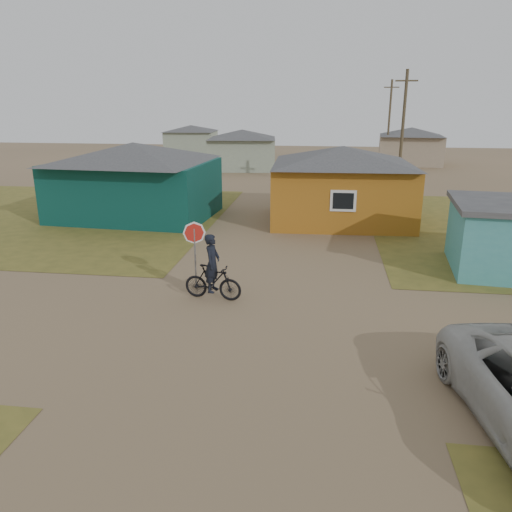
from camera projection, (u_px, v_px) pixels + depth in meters
The scene contains 11 objects.
ground at pixel (260, 335), 13.56m from camera, with size 120.00×120.00×0.00m, color #83694B.
grass_nw at pixel (40, 215), 27.66m from camera, with size 20.00×18.00×0.00m, color olive.
house_teal at pixel (135, 179), 26.81m from camera, with size 8.93×7.08×4.00m.
house_yellow at pixel (342, 183), 25.89m from camera, with size 7.72×6.76×3.90m.
house_pale_west at pixel (242, 149), 45.95m from camera, with size 7.04×6.15×3.60m.
house_beige_east at pixel (411, 145), 49.57m from camera, with size 6.95×6.05×3.60m.
house_pale_north at pixel (191, 140), 58.36m from camera, with size 6.28×5.81×3.40m.
utility_pole_near at pixel (402, 132), 32.31m from camera, with size 1.40×0.20×8.00m.
utility_pole_far at pixel (389, 122), 47.32m from camera, with size 1.40×0.20×8.00m.
stop_sign at pixel (195, 239), 16.51m from camera, with size 0.75×0.11×2.30m.
cyclist at pixel (213, 276), 15.80m from camera, with size 1.95×0.80×2.14m.
Camera 1 is at (1.56, -12.21, 6.08)m, focal length 35.00 mm.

